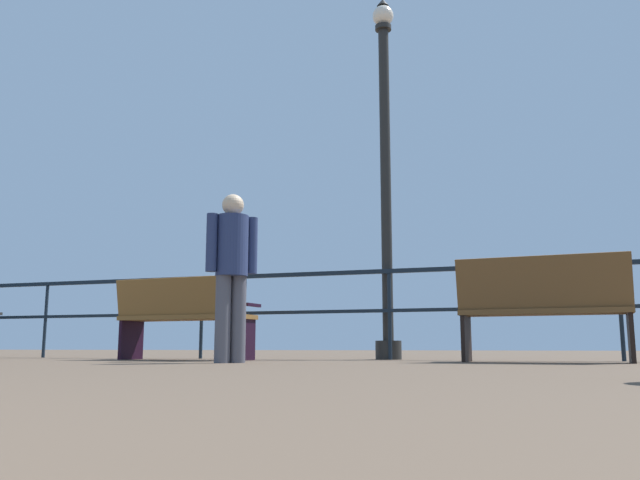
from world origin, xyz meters
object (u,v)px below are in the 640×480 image
(lamppost_center, at_px, (386,172))
(person_by_bench, at_px, (232,265))
(bench_near_right, at_px, (543,303))
(bench_near_left, at_px, (183,313))

(lamppost_center, distance_m, person_by_bench, 2.72)
(bench_near_right, bearing_deg, lamppost_center, 148.50)
(person_by_bench, bearing_deg, bench_near_right, 20.62)
(bench_near_right, xyz_separation_m, person_by_bench, (-2.77, -1.04, 0.36))
(person_by_bench, bearing_deg, bench_near_left, 137.16)
(lamppost_center, height_order, person_by_bench, lamppost_center)
(lamppost_center, bearing_deg, bench_near_right, -31.50)
(bench_near_right, distance_m, person_by_bench, 2.99)
(bench_near_right, xyz_separation_m, lamppost_center, (-1.75, 1.08, 1.72))
(bench_near_right, relative_size, lamppost_center, 0.35)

